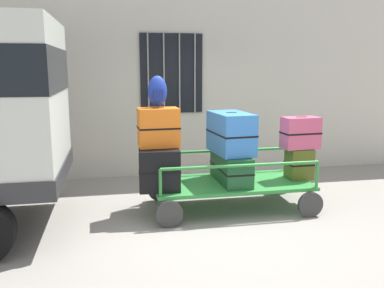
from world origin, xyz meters
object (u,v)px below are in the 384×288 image
(luggage_cart, at_px, (231,186))
(suitcase_left_middle, at_px, (158,127))
(suitcase_left_bottom, at_px, (159,167))
(suitcase_midleft_middle, at_px, (231,133))
(backpack, at_px, (157,92))
(suitcase_midleft_bottom, at_px, (231,168))
(suitcase_center_middle, at_px, (301,133))
(suitcase_center_bottom, at_px, (299,164))

(luggage_cart, xyz_separation_m, suitcase_left_middle, (-1.09, -0.04, 0.93))
(suitcase_left_bottom, bearing_deg, suitcase_left_middle, -90.00)
(luggage_cart, distance_m, suitcase_midleft_middle, 0.81)
(backpack, bearing_deg, suitcase_left_middle, -92.49)
(suitcase_midleft_bottom, height_order, suitcase_center_middle, suitcase_center_middle)
(suitcase_midleft_bottom, distance_m, suitcase_center_middle, 1.20)
(suitcase_left_bottom, distance_m, suitcase_left_middle, 0.57)
(suitcase_left_bottom, relative_size, suitcase_center_bottom, 1.72)
(suitcase_center_bottom, height_order, backpack, backpack)
(suitcase_midleft_bottom, xyz_separation_m, backpack, (-1.09, 0.04, 1.15))
(suitcase_center_bottom, bearing_deg, suitcase_left_middle, -179.52)
(luggage_cart, bearing_deg, suitcase_center_middle, -0.77)
(suitcase_left_middle, distance_m, backpack, 0.51)
(backpack, bearing_deg, suitcase_midleft_bottom, -2.05)
(suitcase_center_middle, bearing_deg, suitcase_center_bottom, -90.00)
(suitcase_midleft_middle, xyz_separation_m, backpack, (-1.09, 0.01, 0.62))
(suitcase_left_bottom, height_order, suitcase_center_middle, suitcase_center_middle)
(suitcase_midleft_bottom, height_order, suitcase_midleft_middle, suitcase_midleft_middle)
(suitcase_midleft_bottom, bearing_deg, suitcase_midleft_middle, 90.00)
(luggage_cart, height_order, suitcase_center_middle, suitcase_center_middle)
(suitcase_left_bottom, relative_size, suitcase_midleft_bottom, 0.84)
(suitcase_left_bottom, relative_size, suitcase_left_middle, 1.38)
(suitcase_center_bottom, bearing_deg, suitcase_midleft_bottom, 178.69)
(suitcase_left_middle, relative_size, backpack, 1.35)
(suitcase_left_middle, xyz_separation_m, suitcase_center_middle, (2.18, 0.02, -0.15))
(luggage_cart, bearing_deg, suitcase_center_bottom, -1.01)
(suitcase_left_bottom, relative_size, suitcase_center_middle, 1.40)
(suitcase_left_bottom, height_order, suitcase_midleft_bottom, suitcase_left_bottom)
(luggage_cart, relative_size, suitcase_midleft_middle, 2.67)
(suitcase_midleft_middle, bearing_deg, suitcase_left_middle, -175.98)
(suitcase_center_bottom, relative_size, backpack, 1.08)
(suitcase_center_bottom, bearing_deg, backpack, 178.32)
(suitcase_center_bottom, bearing_deg, suitcase_midleft_middle, 176.94)
(suitcase_midleft_bottom, height_order, backpack, backpack)
(suitcase_midleft_bottom, distance_m, suitcase_center_bottom, 1.09)
(suitcase_left_bottom, xyz_separation_m, suitcase_midleft_middle, (1.09, 0.07, 0.45))
(backpack, bearing_deg, suitcase_center_bottom, -1.68)
(suitcase_left_bottom, bearing_deg, backpack, 87.12)
(suitcase_left_middle, height_order, suitcase_midleft_middle, suitcase_left_middle)
(suitcase_midleft_middle, bearing_deg, suitcase_midleft_bottom, -90.00)
(suitcase_midleft_middle, relative_size, backpack, 2.06)
(luggage_cart, distance_m, suitcase_left_middle, 1.43)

